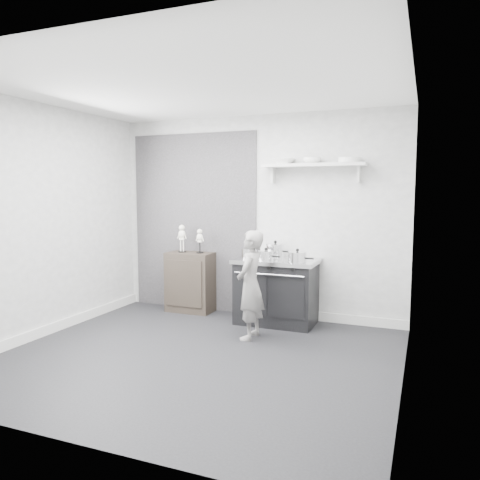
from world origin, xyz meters
name	(u,v)px	position (x,y,z in m)	size (l,w,h in m)	color
ground	(197,356)	(0.00, 0.00, 0.00)	(4.00, 4.00, 0.00)	black
room_shell	(194,197)	(-0.09, 0.15, 1.64)	(4.02, 3.62, 2.71)	#9D9D9B
wall_shelf	(313,166)	(0.80, 1.68, 2.01)	(1.30, 0.26, 0.24)	silver
stove	(276,291)	(0.39, 1.48, 0.42)	(1.04, 0.65, 0.83)	black
side_cabinet	(191,282)	(-0.92, 1.61, 0.42)	(0.65, 0.38, 0.84)	black
child	(250,285)	(0.30, 0.77, 0.63)	(0.46, 0.30, 1.25)	gray
pot_front_left	(251,253)	(0.09, 1.36, 0.90)	(0.33, 0.24, 0.18)	silver
pot_back_left	(275,250)	(0.33, 1.61, 0.93)	(0.33, 0.24, 0.22)	silver
pot_front_right	(297,257)	(0.72, 1.27, 0.90)	(0.31, 0.23, 0.17)	silver
pot_front_center	(266,255)	(0.30, 1.31, 0.90)	(0.28, 0.20, 0.16)	silver
skeleton_full	(182,236)	(-1.05, 1.61, 1.06)	(0.12, 0.08, 0.44)	silver
skeleton_torso	(200,239)	(-0.77, 1.61, 1.03)	(0.11, 0.07, 0.38)	silver
bowl_large	(284,161)	(0.41, 1.67, 2.07)	(0.28, 0.28, 0.07)	white
bowl_small	(312,161)	(0.78, 1.67, 2.08)	(0.23, 0.23, 0.07)	white
plate_stack	(350,160)	(1.25, 1.67, 2.07)	(0.28, 0.28, 0.06)	silver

